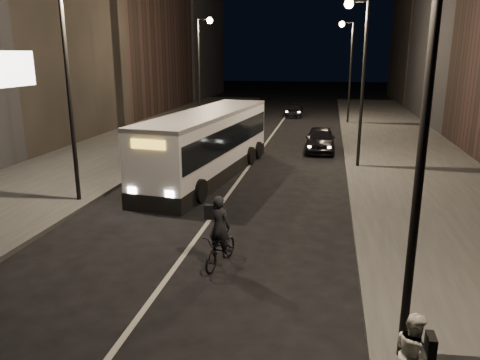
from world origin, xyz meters
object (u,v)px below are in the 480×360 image
at_px(city_bus, 208,141).
at_px(car_far, 294,110).
at_px(streetlight_right_near, 412,79).
at_px(car_mid, 233,123).
at_px(streetlight_right_far, 348,59).
at_px(car_near, 320,139).
at_px(streetlight_left_far, 202,59).
at_px(streetlight_left_near, 73,65).
at_px(pedestrian_woman, 413,353).
at_px(streetlight_right_mid, 359,62).
at_px(cyclist_on_bicycle, 220,242).

relative_size(city_bus, car_far, 3.06).
relative_size(streetlight_right_near, car_mid, 1.87).
xyz_separation_m(city_bus, car_mid, (-1.42, 12.80, -0.99)).
height_order(city_bus, car_mid, city_bus).
distance_m(streetlight_right_far, car_far, 7.92).
xyz_separation_m(city_bus, car_near, (5.18, 7.01, -0.97)).
relative_size(streetlight_left_far, car_near, 1.89).
relative_size(streetlight_left_near, pedestrian_woman, 5.54).
bearing_deg(streetlight_left_far, car_near, -33.34).
relative_size(streetlight_left_near, city_bus, 0.69).
relative_size(car_mid, car_far, 1.12).
xyz_separation_m(streetlight_left_near, city_bus, (3.73, 5.13, -3.66)).
bearing_deg(car_near, car_far, 99.03).
xyz_separation_m(streetlight_right_mid, cyclist_on_bicycle, (-4.11, -12.51, -4.66)).
height_order(streetlight_right_near, car_near, streetlight_right_near).
height_order(streetlight_right_near, cyclist_on_bicycle, streetlight_right_near).
bearing_deg(city_bus, streetlight_right_far, 76.92).
relative_size(streetlight_right_mid, pedestrian_woman, 5.54).
bearing_deg(car_near, streetlight_right_near, -85.70).
distance_m(streetlight_right_near, pedestrian_woman, 4.59).
bearing_deg(pedestrian_woman, streetlight_left_far, 3.39).
height_order(streetlight_left_near, car_far, streetlight_left_near).
xyz_separation_m(streetlight_right_far, city_bus, (-6.93, -18.87, -3.66)).
height_order(streetlight_left_near, cyclist_on_bicycle, streetlight_left_near).
bearing_deg(streetlight_right_far, car_far, 136.02).
xyz_separation_m(cyclist_on_bicycle, car_mid, (-4.25, 22.43, 0.02)).
bearing_deg(pedestrian_woman, car_mid, -0.89).
bearing_deg(streetlight_left_far, car_mid, -1.93).
bearing_deg(cyclist_on_bicycle, car_far, 102.99).
distance_m(streetlight_right_near, car_far, 36.97).
relative_size(streetlight_right_near, city_bus, 0.69).
height_order(car_near, car_far, car_near).
relative_size(streetlight_right_far, streetlight_left_near, 1.00).
relative_size(streetlight_right_near, streetlight_left_near, 1.00).
height_order(cyclist_on_bicycle, car_mid, cyclist_on_bicycle).
height_order(streetlight_right_far, pedestrian_woman, streetlight_right_far).
relative_size(streetlight_right_mid, streetlight_right_far, 1.00).
bearing_deg(car_near, streetlight_left_far, 145.98).
distance_m(streetlight_left_near, city_bus, 7.32).
bearing_deg(streetlight_right_near, streetlight_left_far, 112.30).
bearing_deg(car_mid, streetlight_left_far, -6.01).
height_order(streetlight_left_far, car_mid, streetlight_left_far).
distance_m(streetlight_right_far, car_near, 12.85).
height_order(city_bus, pedestrian_woman, city_bus).
distance_m(streetlight_left_near, car_mid, 18.66).
bearing_deg(car_mid, streetlight_right_near, 103.79).
distance_m(streetlight_left_near, car_near, 15.75).
bearing_deg(streetlight_right_far, streetlight_left_near, -113.96).
height_order(streetlight_left_far, car_near, streetlight_left_far).
relative_size(streetlight_right_near, streetlight_left_far, 1.00).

